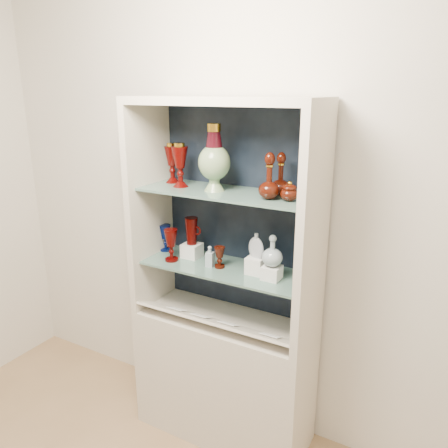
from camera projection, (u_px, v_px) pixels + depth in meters
The scene contains 31 objects.
wall_back at pixel (243, 197), 2.43m from camera, with size 3.50×0.02×2.80m, color white.
cabinet_base at pixel (224, 375), 2.55m from camera, with size 1.00×0.40×0.75m, color beige.
cabinet_back_panel at pixel (241, 211), 2.43m from camera, with size 0.98×0.02×1.15m, color black.
cabinet_side_left at pixel (151, 208), 2.49m from camera, with size 0.04×0.40×1.15m, color beige.
cabinet_side_right at pixel (313, 233), 2.05m from camera, with size 0.04×0.40×1.15m, color beige.
cabinet_top_cap at pixel (224, 101), 2.09m from camera, with size 1.00×0.40×0.04m, color beige.
shelf_lower at pixel (226, 268), 2.37m from camera, with size 0.92×0.34×0.01m, color slate.
shelf_upper at pixel (226, 193), 2.24m from camera, with size 0.92×0.34×0.01m, color slate.
label_ledge at pixel (214, 322), 2.34m from camera, with size 0.92×0.18×0.01m, color beige.
label_card_0 at pixel (228, 323), 2.29m from camera, with size 0.10×0.07×0.00m, color white.
label_card_1 at pixel (270, 335), 2.18m from camera, with size 0.10×0.07×0.00m, color white.
label_card_2 at pixel (177, 309), 2.44m from camera, with size 0.10×0.07×0.00m, color white.
label_card_3 at pixel (201, 316), 2.37m from camera, with size 0.10×0.07×0.00m, color white.
pedestal_lamp_left at pixel (172, 163), 2.43m from camera, with size 0.08×0.08×0.22m, color #460604, non-canonical shape.
pedestal_lamp_right at pixel (180, 165), 2.32m from camera, with size 0.09×0.09×0.23m, color #460604, non-canonical shape.
enamel_urn at pixel (214, 158), 2.21m from camera, with size 0.17×0.17×0.34m, color #10492C, non-canonical shape.
ruby_decanter_a at pixel (281, 171), 2.13m from camera, with size 0.09×0.09×0.24m, color #3C1006, non-canonical shape.
ruby_decanter_b at pixel (269, 175), 2.05m from camera, with size 0.10×0.10×0.24m, color #3C1006, non-canonical shape.
lidded_bowl at pixel (289, 191), 2.04m from camera, with size 0.09×0.09×0.10m, color #3C1006, non-canonical shape.
cobalt_goblet at pixel (165, 238), 2.59m from camera, with size 0.07×0.07×0.16m, color #000B42, non-canonical shape.
ruby_goblet_tall at pixel (171, 245), 2.43m from camera, with size 0.08×0.08×0.18m, color #460604, non-canonical shape.
ruby_goblet_small at pixel (220, 257), 2.35m from camera, with size 0.06×0.06×0.12m, color #3C1006, non-canonical shape.
riser_ruby_pitcher at pixel (192, 250), 2.50m from camera, with size 0.10×0.10×0.08m, color silver.
ruby_pitcher at pixel (191, 231), 2.46m from camera, with size 0.12×0.07×0.16m, color #460604, non-canonical shape.
clear_square_bottle at pixel (210, 256), 2.36m from camera, with size 0.04×0.04×0.12m, color #8E9EA6, non-canonical shape.
riser_flat_flask at pixel (256, 265), 2.27m from camera, with size 0.09×0.09×0.09m, color silver.
flat_flask at pixel (256, 245), 2.24m from camera, with size 0.10×0.04×0.13m, color #A7AFBB, non-canonical shape.
riser_clear_round_decanter at pixel (272, 273), 2.21m from camera, with size 0.09×0.09×0.07m, color silver.
clear_round_decanter at pixel (272, 252), 2.17m from camera, with size 0.11×0.11×0.16m, color #8E9EA6, non-canonical shape.
riser_cameo_medallion at pixel (311, 267), 2.24m from camera, with size 0.08×0.08×0.10m, color silver.
cameo_medallion at pixel (313, 245), 2.21m from camera, with size 0.12×0.04×0.14m, color black, non-canonical shape.
Camera 1 is at (1.06, -0.37, 1.97)m, focal length 35.00 mm.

